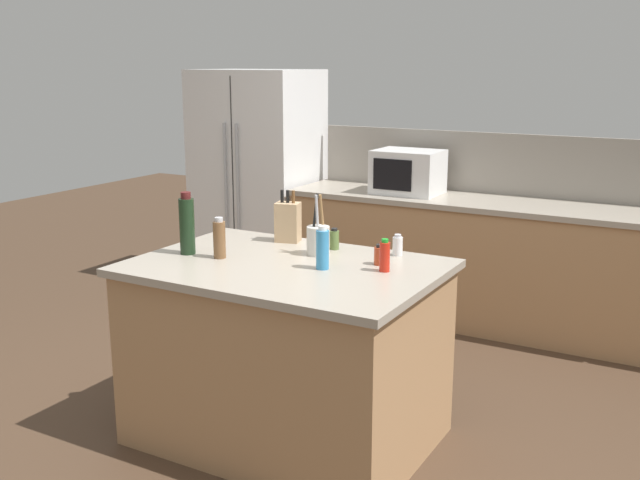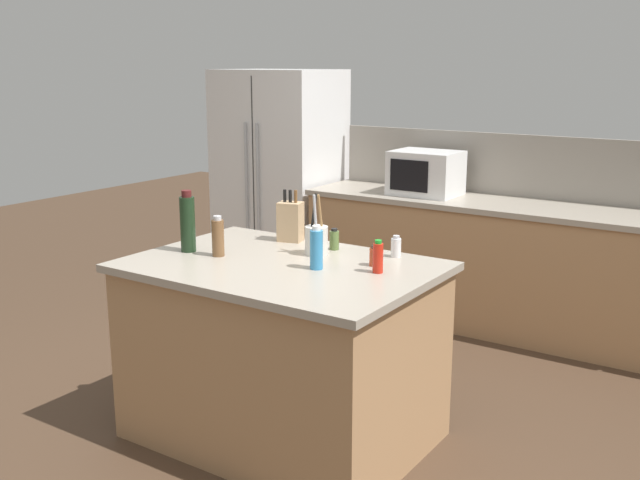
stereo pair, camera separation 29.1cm
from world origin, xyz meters
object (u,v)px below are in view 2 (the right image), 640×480
Objects in this scene: utensil_crock at (316,239)px; pepper_grinder at (218,237)px; refrigerator at (280,179)px; salt_shaker at (396,247)px; wine_bottle at (188,223)px; hot_sauce_bottle at (378,257)px; spice_jar_oregano at (334,240)px; knife_block at (290,221)px; spice_jar_paprika at (375,256)px; microwave at (426,173)px; dish_soap_bottle at (316,249)px.

utensil_crock is 0.51m from pepper_grinder.
refrigerator is 2.78m from salt_shaker.
wine_bottle reaches higher than utensil_crock.
wine_bottle is (1.13, -2.33, 0.17)m from refrigerator.
salt_shaker is 0.70× the size of hot_sauce_bottle.
refrigerator is 2.56m from spice_jar_oregano.
wine_bottle is at bearing -176.16° from pepper_grinder.
pepper_grinder is (-0.84, -0.18, 0.02)m from hot_sauce_bottle.
knife_block is at bearing -51.80° from refrigerator.
knife_block is 1.37× the size of pepper_grinder.
wine_bottle reaches higher than spice_jar_paprika.
pepper_grinder is at bearing -92.09° from microwave.
pepper_grinder is (-0.77, -0.49, 0.05)m from salt_shaker.
hot_sauce_bottle is (2.17, -2.13, 0.09)m from refrigerator.
spice_jar_paprika is (2.10, -2.03, 0.06)m from refrigerator.
microwave is at bearing 87.91° from pepper_grinder.
dish_soap_bottle is at bearing -49.82° from refrigerator.
wine_bottle is at bearing -169.35° from hot_sauce_bottle.
refrigerator reaches higher than pepper_grinder.
wine_bottle reaches higher than hot_sauce_bottle.
refrigerator is 3.76× the size of microwave.
pepper_grinder is (-0.41, -0.30, 0.02)m from utensil_crock.
utensil_crock is 0.36m from spice_jar_paprika.
wine_bottle is 1.53× the size of dish_soap_bottle.
pepper_grinder is at bearing -167.79° from hot_sauce_bottle.
spice_jar_oregano is (-0.34, 0.16, 0.01)m from spice_jar_paprika.
pepper_grinder is 0.57m from dish_soap_bottle.
spice_jar_oregano is 0.54× the size of dish_soap_bottle.
microwave is 1.98m from utensil_crock.
refrigerator is 2.59m from wine_bottle.
wine_bottle is (-0.28, -2.27, -0.01)m from microwave.
dish_soap_bottle is at bearing 7.65° from pepper_grinder.
salt_shaker is (2.10, -1.82, 0.06)m from refrigerator.
pepper_grinder is 0.62m from spice_jar_oregano.
knife_block is at bearing 149.25° from utensil_crock.
salt_shaker is 0.35m from spice_jar_oregano.
wine_bottle is at bearing -152.53° from salt_shaker.
utensil_crock is at bearing 176.72° from spice_jar_paprika.
dish_soap_bottle is at bearing -117.12° from salt_shaker.
microwave is at bearing 111.36° from salt_shaker.
salt_shaker reaches higher than spice_jar_paprika.
microwave is 2.24m from dish_soap_bottle.
hot_sauce_bottle is at bearing -77.69° from salt_shaker.
spice_jar_paprika is at bearing -70.84° from microwave.
spice_jar_oregano is (-0.42, 0.27, -0.02)m from hot_sauce_bottle.
hot_sauce_bottle is 0.49m from spice_jar_oregano.
spice_jar_oregano is 0.40m from dish_soap_bottle.
microwave is 1.78m from knife_block.
utensil_crock is at bearing -153.00° from salt_shaker.
utensil_crock is (0.32, -1.96, -0.08)m from microwave.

